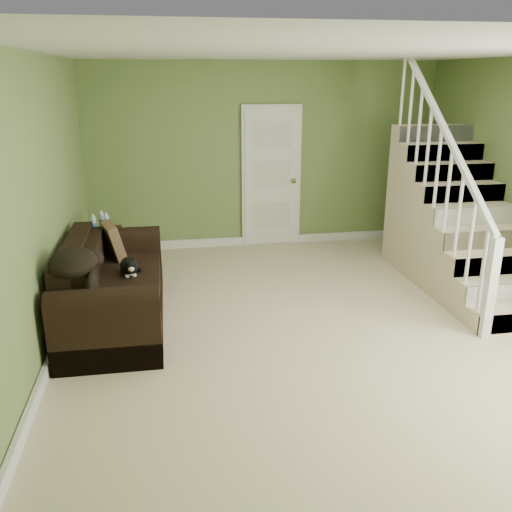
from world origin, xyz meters
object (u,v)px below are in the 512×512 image
object	(u,v)px
sofa	(110,291)
cat	(129,266)
side_table	(104,254)
banana	(124,291)

from	to	relation	value
sofa	cat	xyz separation A→B (m)	(0.20, 0.08, 0.23)
side_table	cat	world-z (taller)	side_table
sofa	cat	world-z (taller)	sofa
cat	sofa	bearing A→B (deg)	-166.35
sofa	side_table	bearing A→B (deg)	98.20
banana	cat	bearing A→B (deg)	70.39
cat	banana	world-z (taller)	cat
side_table	banana	world-z (taller)	side_table
cat	banana	size ratio (longest dim) A/B	2.88
sofa	side_table	world-z (taller)	sofa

